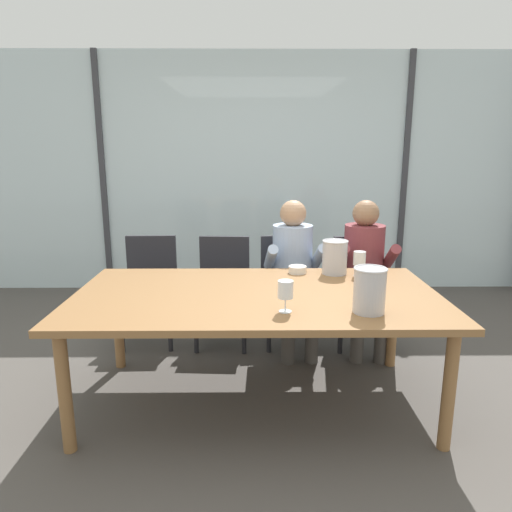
{
  "coord_description": "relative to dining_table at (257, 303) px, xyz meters",
  "views": [
    {
      "loc": [
        -0.03,
        -2.69,
        1.58
      ],
      "look_at": [
        0.0,
        0.35,
        0.88
      ],
      "focal_mm": 32.45,
      "sensor_mm": 36.0,
      "label": 1
    }
  ],
  "objects": [
    {
      "name": "ground",
      "position": [
        0.0,
        1.0,
        -0.67
      ],
      "size": [
        14.0,
        14.0,
        0.0
      ],
      "primitive_type": "plane",
      "color": "#4C4742"
    },
    {
      "name": "window_glass_panel",
      "position": [
        0.0,
        2.51,
        0.63
      ],
      "size": [
        7.42,
        0.03,
        2.6
      ],
      "primitive_type": "cube",
      "color": "silver",
      "rests_on": "ground"
    },
    {
      "name": "window_mullion_left",
      "position": [
        -1.67,
        2.49,
        0.63
      ],
      "size": [
        0.06,
        0.06,
        2.6
      ],
      "primitive_type": "cube",
      "color": "#38383D",
      "rests_on": "ground"
    },
    {
      "name": "window_mullion_right",
      "position": [
        1.67,
        2.49,
        0.63
      ],
      "size": [
        0.06,
        0.06,
        2.6
      ],
      "primitive_type": "cube",
      "color": "#38383D",
      "rests_on": "ground"
    },
    {
      "name": "hillside_vineyard",
      "position": [
        0.0,
        5.67,
        0.34
      ],
      "size": [
        13.42,
        2.4,
        2.0
      ],
      "primitive_type": "cube",
      "color": "#386633",
      "rests_on": "ground"
    },
    {
      "name": "dining_table",
      "position": [
        0.0,
        0.0,
        0.0
      ],
      "size": [
        2.22,
        1.19,
        0.73
      ],
      "color": "olive",
      "rests_on": "ground"
    },
    {
      "name": "chair_near_curtain",
      "position": [
        -0.88,
        1.04,
        -0.16
      ],
      "size": [
        0.45,
        0.45,
        0.87
      ],
      "rotation": [
        0.0,
        0.0,
        0.03
      ],
      "color": "#232328",
      "rests_on": "ground"
    },
    {
      "name": "chair_left_of_center",
      "position": [
        -0.26,
        1.0,
        -0.16
      ],
      "size": [
        0.46,
        0.46,
        0.87
      ],
      "rotation": [
        0.0,
        0.0,
        -0.06
      ],
      "color": "#232328",
      "rests_on": "ground"
    },
    {
      "name": "chair_center",
      "position": [
        0.27,
        1.03,
        -0.16
      ],
      "size": [
        0.48,
        0.48,
        0.87
      ],
      "rotation": [
        0.0,
        0.0,
        0.1
      ],
      "color": "#232328",
      "rests_on": "ground"
    },
    {
      "name": "chair_right_of_center",
      "position": [
        0.86,
        0.98,
        -0.16
      ],
      "size": [
        0.45,
        0.45,
        0.87
      ],
      "rotation": [
        0.0,
        0.0,
        -0.02
      ],
      "color": "#232328",
      "rests_on": "ground"
    },
    {
      "name": "person_pale_blue_shirt",
      "position": [
        0.31,
        0.87,
        0.01
      ],
      "size": [
        0.48,
        0.63,
        1.19
      ],
      "rotation": [
        0.0,
        0.0,
        0.08
      ],
      "color": "#9EB2D1",
      "rests_on": "ground"
    },
    {
      "name": "person_maroon_top",
      "position": [
        0.87,
        0.87,
        0.01
      ],
      "size": [
        0.48,
        0.62,
        1.19
      ],
      "rotation": [
        0.0,
        0.0,
        -0.06
      ],
      "color": "brown",
      "rests_on": "ground"
    },
    {
      "name": "ice_bucket_primary",
      "position": [
        0.6,
        -0.34,
        0.19
      ],
      "size": [
        0.18,
        0.18,
        0.25
      ],
      "color": "#B7B7BC",
      "rests_on": "dining_table"
    },
    {
      "name": "ice_bucket_secondary",
      "position": [
        0.55,
        0.44,
        0.18
      ],
      "size": [
        0.18,
        0.18,
        0.24
      ],
      "color": "#B7B7BC",
      "rests_on": "dining_table"
    },
    {
      "name": "tasting_bowl",
      "position": [
        0.29,
        0.46,
        0.09
      ],
      "size": [
        0.13,
        0.13,
        0.05
      ],
      "primitive_type": "cylinder",
      "color": "silver",
      "rests_on": "dining_table"
    },
    {
      "name": "wine_glass_by_left_taster",
      "position": [
        0.15,
        -0.33,
        0.18
      ],
      "size": [
        0.08,
        0.08,
        0.17
      ],
      "color": "silver",
      "rests_on": "dining_table"
    },
    {
      "name": "wine_glass_near_bucket",
      "position": [
        0.71,
        0.37,
        0.18
      ],
      "size": [
        0.08,
        0.08,
        0.17
      ],
      "color": "silver",
      "rests_on": "dining_table"
    }
  ]
}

